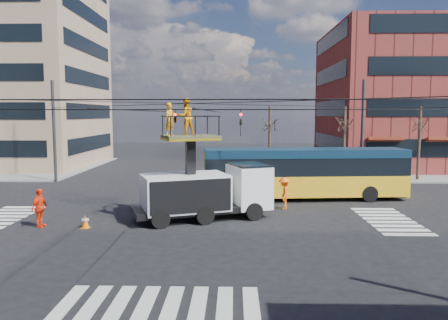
% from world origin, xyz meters
% --- Properties ---
extents(ground, '(120.00, 120.00, 0.00)m').
position_xyz_m(ground, '(0.00, 0.00, 0.00)').
color(ground, black).
rests_on(ground, ground).
extents(sidewalk_ne, '(18.00, 18.00, 0.12)m').
position_xyz_m(sidewalk_ne, '(21.00, 21.00, 0.06)').
color(sidewalk_ne, slate).
rests_on(sidewalk_ne, ground).
extents(sidewalk_nw, '(18.00, 18.00, 0.12)m').
position_xyz_m(sidewalk_nw, '(-21.00, 21.00, 0.06)').
color(sidewalk_nw, slate).
rests_on(sidewalk_nw, ground).
extents(crosswalks, '(22.40, 22.40, 0.02)m').
position_xyz_m(crosswalks, '(0.00, 0.00, 0.01)').
color(crosswalks, silver).
rests_on(crosswalks, ground).
extents(building_tower, '(18.06, 16.06, 30.00)m').
position_xyz_m(building_tower, '(-21.98, 23.98, 15.00)').
color(building_tower, '#987A61').
rests_on(building_tower, ground).
extents(building_ne, '(20.06, 16.06, 14.00)m').
position_xyz_m(building_ne, '(21.98, 23.98, 7.00)').
color(building_ne, maroon).
rests_on(building_ne, ground).
extents(overhead_network, '(24.24, 24.24, 8.00)m').
position_xyz_m(overhead_network, '(-0.07, 0.40, 4.29)').
color(overhead_network, '#2D2D30').
rests_on(overhead_network, ground).
extents(tree_a, '(2.00, 2.00, 6.00)m').
position_xyz_m(tree_a, '(5.00, 13.50, 4.63)').
color(tree_a, '#382B21').
rests_on(tree_a, ground).
extents(tree_b, '(2.00, 2.00, 6.00)m').
position_xyz_m(tree_b, '(11.00, 13.50, 4.63)').
color(tree_b, '#382B21').
rests_on(tree_b, ground).
extents(tree_c, '(2.00, 2.00, 6.00)m').
position_xyz_m(tree_c, '(17.00, 13.50, 4.63)').
color(tree_c, '#382B21').
rests_on(tree_c, ground).
extents(utility_truck, '(7.36, 4.64, 6.18)m').
position_xyz_m(utility_truck, '(0.66, 0.22, 2.03)').
color(utility_truck, black).
rests_on(utility_truck, ground).
extents(city_bus, '(12.83, 3.67, 3.20)m').
position_xyz_m(city_bus, '(6.57, 5.59, 1.73)').
color(city_bus, orange).
rests_on(city_bus, ground).
extents(traffic_cone, '(0.36, 0.36, 0.62)m').
position_xyz_m(traffic_cone, '(-4.92, -1.82, 0.31)').
color(traffic_cone, orange).
rests_on(traffic_cone, ground).
extents(worker_ground, '(0.65, 1.16, 1.87)m').
position_xyz_m(worker_ground, '(-7.13, -1.71, 0.93)').
color(worker_ground, '#FF3610').
rests_on(worker_ground, ground).
extents(flagger, '(0.77, 1.23, 1.82)m').
position_xyz_m(flagger, '(4.96, 2.56, 0.91)').
color(flagger, '#FF6010').
rests_on(flagger, ground).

